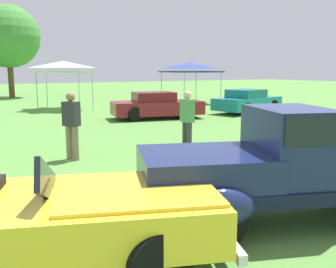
# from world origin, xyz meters

# --- Properties ---
(ground_plane) EXTENTS (120.00, 120.00, 0.00)m
(ground_plane) POSITION_xyz_m (0.00, 0.00, 0.00)
(ground_plane) COLOR #568C3D
(feature_pickup_truck) EXTENTS (4.35, 2.87, 1.70)m
(feature_pickup_truck) POSITION_xyz_m (-0.69, -0.28, 0.86)
(feature_pickup_truck) COLOR black
(feature_pickup_truck) RESTS_ON ground_plane
(neighbor_convertible) EXTENTS (4.88, 3.17, 1.40)m
(neighbor_convertible) POSITION_xyz_m (-4.10, 0.23, 0.58)
(neighbor_convertible) COLOR yellow
(neighbor_convertible) RESTS_ON ground_plane
(show_car_burgundy) EXTENTS (4.38, 2.56, 1.22)m
(show_car_burgundy) POSITION_xyz_m (3.44, 11.11, 0.60)
(show_car_burgundy) COLOR maroon
(show_car_burgundy) RESTS_ON ground_plane
(show_car_teal) EXTENTS (4.28, 2.52, 1.22)m
(show_car_teal) POSITION_xyz_m (8.69, 10.79, 0.60)
(show_car_teal) COLOR teal
(show_car_teal) RESTS_ON ground_plane
(spectator_between_cars) EXTENTS (0.27, 0.42, 1.69)m
(spectator_between_cars) POSITION_xyz_m (0.62, 4.28, 0.91)
(spectator_between_cars) COLOR #383838
(spectator_between_cars) RESTS_ON ground_plane
(spectator_by_row) EXTENTS (0.42, 0.47, 1.69)m
(spectator_by_row) POSITION_xyz_m (-2.24, 5.12, 0.91)
(spectator_by_row) COLOR #7F7056
(spectator_by_row) RESTS_ON ground_plane
(canopy_tent_center_field) EXTENTS (2.77, 2.77, 2.71)m
(canopy_tent_center_field) POSITION_xyz_m (0.93, 17.45, 2.42)
(canopy_tent_center_field) COLOR #B7B7BC
(canopy_tent_center_field) RESTS_ON ground_plane
(canopy_tent_right_field) EXTENTS (3.16, 3.16, 2.71)m
(canopy_tent_right_field) POSITION_xyz_m (9.16, 16.84, 2.42)
(canopy_tent_right_field) COLOR #B7B7BC
(canopy_tent_right_field) RESTS_ON ground_plane
(treeline_center) EXTENTS (4.90, 4.90, 7.26)m
(treeline_center) POSITION_xyz_m (-0.29, 28.60, 4.79)
(treeline_center) COLOR brown
(treeline_center) RESTS_ON ground_plane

